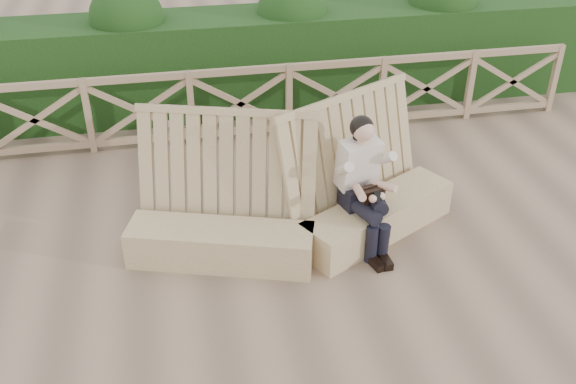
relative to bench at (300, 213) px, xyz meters
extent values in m
plane|color=brown|center=(-0.28, -0.74, -0.39)|extent=(60.00, 60.00, 0.00)
cube|color=#8E7551|center=(-0.91, -0.16, -0.18)|extent=(2.05, 1.09, 0.43)
cube|color=#8E7551|center=(-0.82, 0.10, 0.40)|extent=(2.03, 1.03, 1.54)
cube|color=#8E7551|center=(0.92, 0.01, -0.18)|extent=(1.99, 1.38, 0.43)
cube|color=#8E7551|center=(0.79, 0.25, 0.40)|extent=(1.96, 1.33, 1.54)
cube|color=black|center=(0.68, 0.00, 0.16)|extent=(0.46, 0.38, 0.24)
cube|color=beige|center=(0.66, 0.05, 0.54)|extent=(0.51, 0.42, 0.58)
sphere|color=tan|center=(0.68, 0.00, 0.96)|extent=(0.28, 0.28, 0.23)
sphere|color=black|center=(0.67, 0.04, 0.98)|extent=(0.31, 0.31, 0.26)
cylinder|color=black|center=(0.64, -0.25, 0.14)|extent=(0.29, 0.54, 0.17)
cylinder|color=black|center=(0.80, -0.19, 0.21)|extent=(0.29, 0.54, 0.18)
cylinder|color=black|center=(0.69, -0.49, -0.18)|extent=(0.16, 0.16, 0.43)
cylinder|color=black|center=(0.82, -0.48, -0.18)|extent=(0.16, 0.16, 0.43)
cube|color=black|center=(0.71, -0.59, -0.35)|extent=(0.16, 0.28, 0.09)
cube|color=black|center=(0.83, -0.58, -0.35)|extent=(0.16, 0.28, 0.09)
cube|color=black|center=(0.75, -0.19, 0.27)|extent=(0.30, 0.22, 0.18)
cube|color=black|center=(0.77, -0.37, 0.34)|extent=(0.10, 0.11, 0.13)
cube|color=#896E4F|center=(-0.28, 2.76, 0.66)|extent=(10.10, 0.07, 0.10)
cube|color=#896E4F|center=(-0.28, 2.76, -0.27)|extent=(10.10, 0.07, 0.10)
cube|color=black|center=(-0.28, 3.96, 0.36)|extent=(12.00, 1.20, 1.50)
camera|label=1|loc=(-1.30, -5.80, 3.93)|focal=40.00mm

